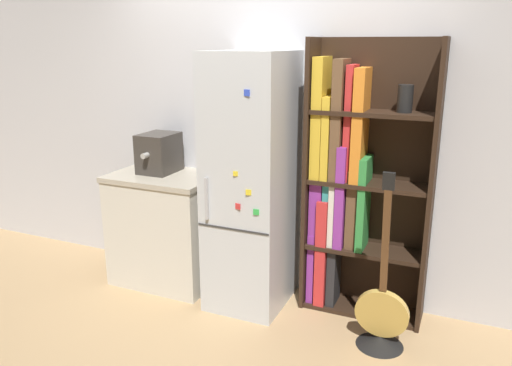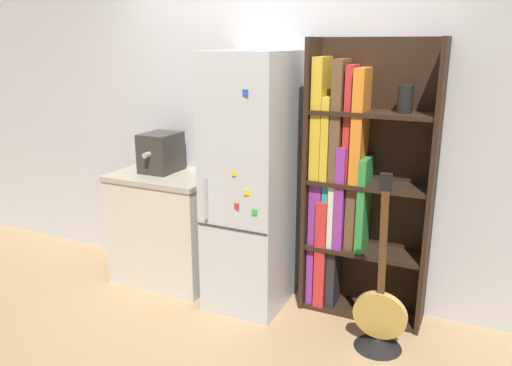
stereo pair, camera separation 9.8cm
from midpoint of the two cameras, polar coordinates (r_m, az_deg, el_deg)
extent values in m
plane|color=tan|center=(3.91, -0.63, -13.92)|extent=(16.00, 16.00, 0.00)
cube|color=silver|center=(3.89, 2.36, 6.29)|extent=(8.00, 0.05, 2.60)
cube|color=silver|center=(3.66, 0.23, -0.01)|extent=(0.55, 0.63, 1.89)
cube|color=#333333|center=(3.47, -2.00, -5.27)|extent=(0.54, 0.01, 0.01)
cube|color=#B2B2B7|center=(3.48, -4.96, -1.76)|extent=(0.02, 0.02, 0.30)
cube|color=yellow|center=(3.32, -0.19, -1.08)|extent=(0.04, 0.02, 0.04)
cube|color=green|center=(3.34, 0.68, -3.35)|extent=(0.04, 0.01, 0.04)
cube|color=blue|center=(3.20, -0.34, 10.27)|extent=(0.04, 0.01, 0.04)
cube|color=red|center=(3.39, -1.40, -2.68)|extent=(0.04, 0.02, 0.04)
cube|color=yellow|center=(3.33, -1.67, 1.09)|extent=(0.03, 0.01, 0.03)
cube|color=black|center=(3.66, 6.99, 0.58)|extent=(0.03, 0.30, 1.98)
cube|color=black|center=(3.50, 20.21, -0.98)|extent=(0.03, 0.30, 1.98)
cube|color=black|center=(3.68, 13.90, 0.34)|extent=(0.87, 0.03, 1.98)
cube|color=black|center=(3.93, 12.53, -13.97)|extent=(0.81, 0.27, 0.03)
cube|color=black|center=(3.72, 12.97, -7.53)|extent=(0.81, 0.27, 0.03)
cube|color=black|center=(3.56, 13.45, -0.19)|extent=(0.81, 0.27, 0.03)
cube|color=black|center=(3.46, 13.97, 7.71)|extent=(0.81, 0.27, 0.03)
cube|color=purple|center=(3.88, 7.35, -9.37)|extent=(0.05, 0.21, 0.54)
cube|color=red|center=(3.80, 8.56, -7.68)|extent=(0.08, 0.25, 0.82)
cube|color=#262628|center=(3.83, 9.62, -9.57)|extent=(0.06, 0.20, 0.57)
cube|color=purple|center=(3.69, 7.96, -2.01)|extent=(0.09, 0.22, 0.62)
cube|color=teal|center=(3.67, 9.07, -2.17)|extent=(0.05, 0.21, 0.62)
cube|color=silver|center=(3.67, 9.79, -2.66)|extent=(0.04, 0.25, 0.57)
cube|color=purple|center=(3.61, 10.67, -1.54)|extent=(0.06, 0.24, 0.74)
cube|color=brown|center=(3.64, 11.86, -2.91)|extent=(0.07, 0.20, 0.57)
cube|color=#338C3F|center=(3.59, 12.98, -2.39)|extent=(0.05, 0.24, 0.67)
cube|color=gold|center=(3.56, 8.21, 7.31)|extent=(0.07, 0.25, 0.84)
cube|color=gold|center=(3.55, 9.13, 5.10)|extent=(0.05, 0.24, 0.58)
cube|color=brown|center=(3.52, 10.36, 7.03)|extent=(0.07, 0.26, 0.83)
cube|color=red|center=(3.50, 11.50, 6.62)|extent=(0.05, 0.19, 0.80)
cube|color=orange|center=(3.48, 12.63, 6.35)|extent=(0.07, 0.25, 0.78)
cylinder|color=black|center=(3.41, 17.48, 9.13)|extent=(0.10, 0.10, 0.18)
cube|color=beige|center=(4.22, -9.39, -5.27)|extent=(0.82, 0.58, 0.88)
cube|color=#B2A893|center=(4.08, -9.68, 0.78)|extent=(0.84, 0.60, 0.04)
cube|color=#38332D|center=(4.12, -10.13, 3.47)|extent=(0.26, 0.32, 0.32)
cylinder|color=#A5A39E|center=(3.97, -11.71, 3.15)|extent=(0.04, 0.06, 0.04)
cone|color=black|center=(3.55, 14.55, -17.28)|extent=(0.31, 0.31, 0.06)
cylinder|color=gold|center=(3.45, 14.79, -14.42)|extent=(0.35, 0.09, 0.35)
cube|color=brown|center=(3.15, 15.20, -6.73)|extent=(0.04, 0.12, 0.70)
cube|color=black|center=(2.97, 15.56, 0.08)|extent=(0.07, 0.04, 0.11)
camera|label=1|loc=(0.05, -89.24, 0.21)|focal=35.00mm
camera|label=2|loc=(0.05, 90.76, -0.21)|focal=35.00mm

